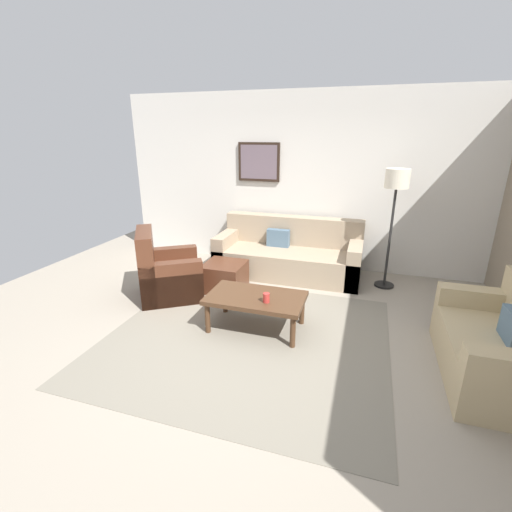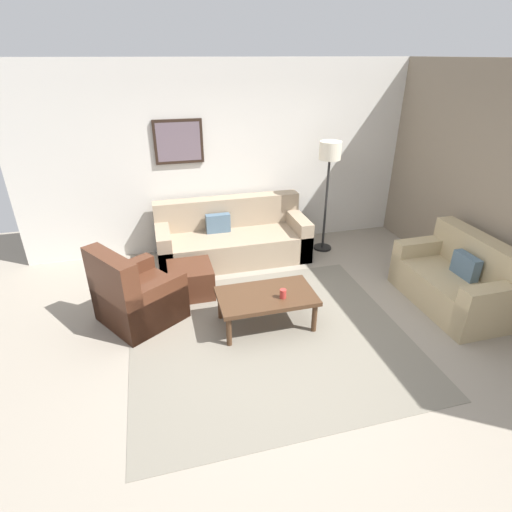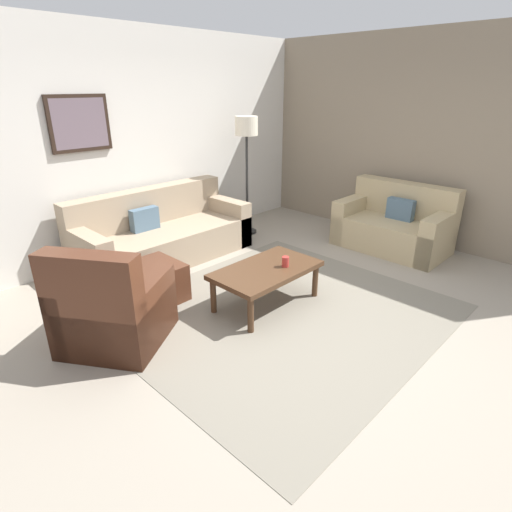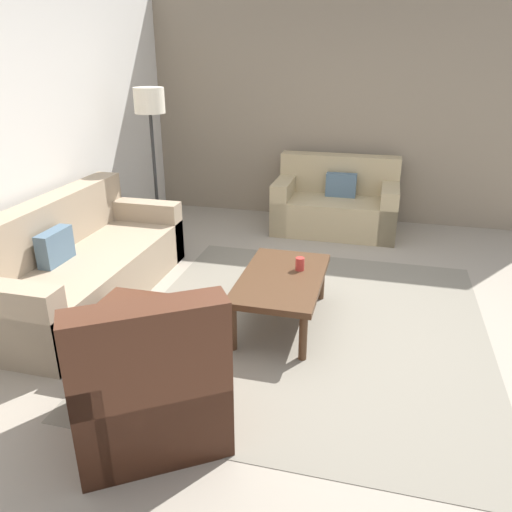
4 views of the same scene
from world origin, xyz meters
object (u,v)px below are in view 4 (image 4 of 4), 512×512
at_px(cup, 300,264).
at_px(armchair_leather, 149,390).
at_px(ottoman, 135,333).
at_px(coffee_table, 282,282).
at_px(lamp_standing, 151,117).
at_px(couch_main, 75,267).
at_px(couch_loveseat, 336,205).

bearing_deg(cup, armchair_leather, 160.47).
relative_size(ottoman, cup, 5.27).
bearing_deg(cup, ottoman, 131.89).
relative_size(coffee_table, lamp_standing, 0.64).
height_order(cup, lamp_standing, lamp_standing).
bearing_deg(ottoman, couch_main, 52.00).
distance_m(couch_main, coffee_table, 1.86).
bearing_deg(armchair_leather, couch_loveseat, -9.26).
bearing_deg(couch_main, lamp_standing, -4.58).
bearing_deg(coffee_table, couch_main, 90.70).
relative_size(armchair_leather, ottoman, 1.98).
distance_m(couch_main, armchair_leather, 2.00).
bearing_deg(ottoman, armchair_leather, -146.83).
xyz_separation_m(couch_loveseat, cup, (-2.28, 0.06, 0.16)).
bearing_deg(lamp_standing, coffee_table, -129.98).
bearing_deg(coffee_table, ottoman, 130.01).
relative_size(couch_main, coffee_table, 2.04).
relative_size(couch_main, armchair_leather, 2.03).
xyz_separation_m(couch_loveseat, coffee_table, (-2.44, 0.18, 0.06)).
relative_size(couch_loveseat, armchair_leather, 1.31).
xyz_separation_m(couch_main, cup, (0.18, -1.97, 0.17)).
bearing_deg(ottoman, lamp_standing, 20.48).
height_order(coffee_table, cup, cup).
distance_m(couch_loveseat, armchair_leather, 3.94).
xyz_separation_m(armchair_leather, lamp_standing, (2.91, 1.28, 1.10)).
height_order(couch_loveseat, coffee_table, couch_loveseat).
xyz_separation_m(couch_main, armchair_leather, (-1.43, -1.40, 0.01)).
relative_size(couch_loveseat, cup, 13.64).
bearing_deg(coffee_table, armchair_leather, 162.63).
distance_m(cup, lamp_standing, 2.45).
height_order(couch_loveseat, cup, couch_loveseat).
xyz_separation_m(couch_loveseat, armchair_leather, (-3.89, 0.63, 0.00)).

